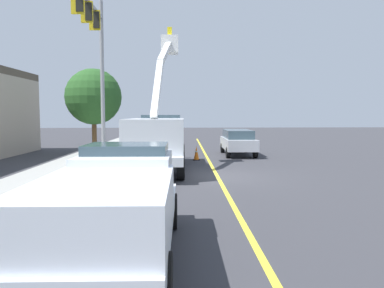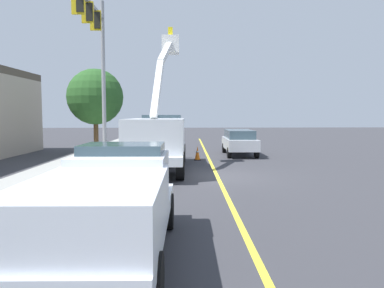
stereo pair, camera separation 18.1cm
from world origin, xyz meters
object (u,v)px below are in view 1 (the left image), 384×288
object	(u,v)px
utility_bucket_truck	(159,137)
traffic_signal_mast	(95,47)
passing_minivan	(238,141)
traffic_cone_mid_front	(196,153)
service_pickup_truck	(115,201)

from	to	relation	value
utility_bucket_truck	traffic_signal_mast	distance (m)	5.78
utility_bucket_truck	passing_minivan	bearing A→B (deg)	-39.56
utility_bucket_truck	traffic_cone_mid_front	size ratio (longest dim) A/B	9.87
passing_minivan	traffic_signal_mast	xyz separation A→B (m)	(-4.77, 8.30, 5.23)
utility_bucket_truck	service_pickup_truck	xyz separation A→B (m)	(-11.34, 0.33, -0.50)
traffic_cone_mid_front	traffic_signal_mast	bearing A→B (deg)	112.46
utility_bucket_truck	service_pickup_truck	bearing A→B (deg)	178.32
service_pickup_truck	traffic_cone_mid_front	distance (m)	15.11
service_pickup_truck	passing_minivan	world-z (taller)	service_pickup_truck
passing_minivan	service_pickup_truck	bearing A→B (deg)	162.89
passing_minivan	traffic_signal_mast	world-z (taller)	traffic_signal_mast
utility_bucket_truck	traffic_signal_mast	xyz separation A→B (m)	(1.33, 3.27, 4.58)
traffic_signal_mast	passing_minivan	bearing A→B (deg)	-60.15
service_pickup_truck	traffic_signal_mast	bearing A→B (deg)	13.03
utility_bucket_truck	traffic_cone_mid_front	bearing A→B (deg)	-30.59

